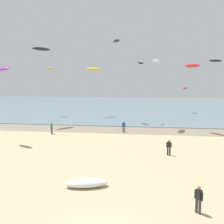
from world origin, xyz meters
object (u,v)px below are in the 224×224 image
Objects in this scene: grounded_kite at (87,183)px; kite_aloft_7 at (50,69)px; kite_aloft_5 at (157,61)px; kite_aloft_6 at (215,61)px; kite_aloft_8 at (3,69)px; kite_aloft_1 at (94,69)px; kite_aloft_3 at (116,41)px; person_by_waterline at (52,128)px; person_left_flank at (199,199)px; kite_aloft_10 at (141,63)px; kite_aloft_12 at (41,49)px; kite_aloft_2 at (192,66)px; person_nearest_camera at (169,147)px; kite_aloft_9 at (185,88)px; person_mid_beach at (124,126)px.

kite_aloft_7 is at bearing -77.71° from grounded_kite.
kite_aloft_5 is 14.63m from kite_aloft_6.
kite_aloft_5 is 1.27× the size of kite_aloft_8.
kite_aloft_3 is (5.41, -5.81, 4.86)m from kite_aloft_1.
kite_aloft_6 is at bearing 29.30° from person_by_waterline.
person_left_flank is 32.32m from kite_aloft_10.
kite_aloft_6 is 32.32m from kite_aloft_12.
kite_aloft_6 is 1.61× the size of kite_aloft_10.
person_nearest_camera is at bearing 124.87° from kite_aloft_2.
kite_aloft_7 reaches higher than kite_aloft_8.
kite_aloft_3 is 1.04× the size of kite_aloft_9.
person_nearest_camera is 16.58m from kite_aloft_2.
kite_aloft_1 is at bearing 116.25° from person_mid_beach.
kite_aloft_1 is 22.69m from kite_aloft_9.
kite_aloft_12 reaches higher than kite_aloft_7.
person_nearest_camera is 26.19m from kite_aloft_3.
person_by_waterline is 0.65× the size of kite_aloft_9.
kite_aloft_12 reaches higher than kite_aloft_8.
kite_aloft_3 is (-8.42, 31.58, 14.31)m from person_left_flank.
person_mid_beach is at bearing 117.64° from person_nearest_camera.
kite_aloft_2 is 0.91× the size of kite_aloft_5.
person_by_waterline reaches higher than grounded_kite.
kite_aloft_6 is 14.74m from kite_aloft_10.
grounded_kite is 1.22× the size of kite_aloft_9.
person_mid_beach is 0.57× the size of kite_aloft_6.
person_nearest_camera is 1.00× the size of person_left_flank.
kite_aloft_1 is at bearing -40.89° from kite_aloft_9.
person_mid_beach is 0.63× the size of kite_aloft_3.
person_nearest_camera is at bearing 165.08° from kite_aloft_7.
person_mid_beach is at bearing 105.80° from person_left_flank.
kite_aloft_6 reaches higher than kite_aloft_2.
person_by_waterline is 0.69× the size of kite_aloft_8.
person_left_flank is 0.63× the size of kite_aloft_3.
person_nearest_camera is 22.08m from kite_aloft_10.
kite_aloft_8 is 41.97m from kite_aloft_9.
person_nearest_camera and person_mid_beach have the same top height.
person_by_waterline is 0.54× the size of grounded_kite.
kite_aloft_2 is 1.09× the size of kite_aloft_9.
person_left_flank is 35.60m from kite_aloft_12.
kite_aloft_3 reaches higher than kite_aloft_2.
person_left_flank is 0.60× the size of kite_aloft_2.
kite_aloft_10 is at bearing 99.65° from person_nearest_camera.
person_by_waterline is (-16.20, 8.23, 0.00)m from person_nearest_camera.
person_mid_beach and person_left_flank have the same top height.
person_left_flank is at bearing 37.66° from kite_aloft_10.
kite_aloft_3 is at bearing -27.58° from kite_aloft_12.
person_mid_beach is at bearing 15.06° from kite_aloft_10.
person_mid_beach is at bearing -67.42° from kite_aloft_12.
person_mid_beach is 22.76m from person_left_flank.
kite_aloft_3 is (-12.47, 7.46, 5.11)m from kite_aloft_2.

